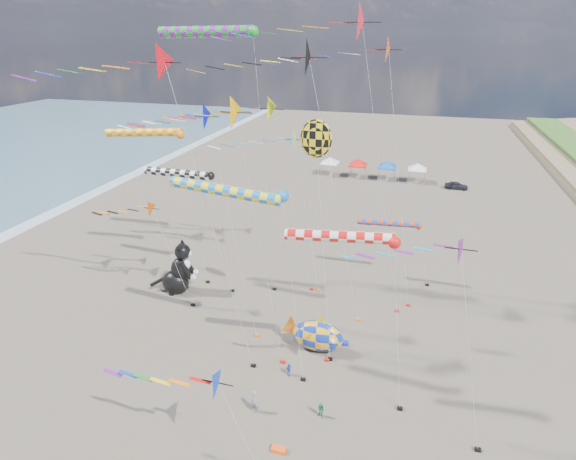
# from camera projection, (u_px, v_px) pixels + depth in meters

# --- Properties ---
(delta_kite_0) EXTENTS (10.19, 1.81, 15.70)m
(delta_kite_0) POSITION_uv_depth(u_px,v_px,m) (280.00, 144.00, 39.52)
(delta_kite_0) COLOR #15B3C8
(delta_kite_0) RESTS_ON ground
(delta_kite_1) EXTENTS (12.34, 2.50, 18.81)m
(delta_kite_1) POSITION_uv_depth(u_px,v_px,m) (270.00, 110.00, 38.57)
(delta_kite_1) COLOR #D4F30A
(delta_kite_1) RESTS_ON ground
(delta_kite_2) EXTENTS (13.31, 2.26, 23.40)m
(delta_kite_2) POSITION_uv_depth(u_px,v_px,m) (376.00, 54.00, 34.24)
(delta_kite_2) COLOR #E7491B
(delta_kite_2) RESTS_ON ground
(delta_kite_3) EXTENTS (9.82, 1.93, 8.10)m
(delta_kite_3) POSITION_uv_depth(u_px,v_px,m) (198.00, 398.00, 22.23)
(delta_kite_3) COLOR #1039C1
(delta_kite_3) RESTS_ON ground
(delta_kite_4) EXTENTS (15.37, 2.46, 23.05)m
(delta_kite_4) POSITION_uv_depth(u_px,v_px,m) (155.00, 67.00, 27.03)
(delta_kite_4) COLOR red
(delta_kite_4) RESTS_ON ground
(delta_kite_5) EXTENTS (8.46, 1.73, 14.61)m
(delta_kite_5) POSITION_uv_depth(u_px,v_px,m) (444.00, 246.00, 22.94)
(delta_kite_5) COLOR #851497
(delta_kite_5) RESTS_ON ground
(delta_kite_6) EXTENTS (14.07, 3.12, 23.34)m
(delta_kite_6) POSITION_uv_depth(u_px,v_px,m) (311.00, 60.00, 32.27)
(delta_kite_6) COLOR black
(delta_kite_6) RESTS_ON ground
(delta_kite_7) EXTENTS (15.39, 3.01, 25.68)m
(delta_kite_7) POSITION_uv_depth(u_px,v_px,m) (363.00, 24.00, 32.56)
(delta_kite_7) COLOR red
(delta_kite_7) RESTS_ON ground
(delta_kite_8) EXTENTS (9.95, 2.44, 20.06)m
(delta_kite_8) POSITION_uv_depth(u_px,v_px,m) (234.00, 117.00, 27.97)
(delta_kite_8) COLOR #FDA703
(delta_kite_8) RESTS_ON ground
(delta_kite_9) EXTENTS (10.48, 2.11, 19.13)m
(delta_kite_9) POSITION_uv_depth(u_px,v_px,m) (194.00, 120.00, 31.59)
(delta_kite_9) COLOR #060BB6
(delta_kite_9) RESTS_ON ground
(delta_kite_10) EXTENTS (8.38, 1.62, 10.74)m
(delta_kite_10) POSITION_uv_depth(u_px,v_px,m) (145.00, 207.00, 39.02)
(delta_kite_10) COLOR #DC4501
(delta_kite_10) RESTS_ON ground
(windsock_0) EXTENTS (9.19, 0.79, 15.41)m
(windsock_0) POSITION_uv_depth(u_px,v_px,m) (148.00, 133.00, 41.00)
(windsock_0) COLOR orange
(windsock_0) RESTS_ON ground
(windsock_1) EXTENTS (8.17, 0.73, 12.68)m
(windsock_1) POSITION_uv_depth(u_px,v_px,m) (345.00, 238.00, 26.52)
(windsock_1) COLOR red
(windsock_1) RESTS_ON ground
(windsock_2) EXTENTS (9.40, 0.77, 14.55)m
(windsock_2) POSITION_uv_depth(u_px,v_px,m) (231.00, 192.00, 28.48)
(windsock_2) COLOR blue
(windsock_2) RESTS_ON ground
(windsock_3) EXTENTS (8.31, 0.80, 12.10)m
(windsock_3) POSITION_uv_depth(u_px,v_px,m) (181.00, 174.00, 40.68)
(windsock_3) COLOR black
(windsock_3) RESTS_ON ground
(windsock_4) EXTENTS (9.82, 0.95, 23.94)m
(windsock_4) POSITION_uv_depth(u_px,v_px,m) (211.00, 33.00, 36.38)
(windsock_4) COLOR green
(windsock_4) RESTS_ON ground
(windsock_5) EXTENTS (7.57, 0.62, 6.64)m
(windsock_5) POSITION_uv_depth(u_px,v_px,m) (391.00, 224.00, 43.78)
(windsock_5) COLOR red
(windsock_5) RESTS_ON ground
(angelfish_kite) EXTENTS (3.74, 3.02, 18.10)m
(angelfish_kite) POSITION_uv_depth(u_px,v_px,m) (313.00, 141.00, 30.57)
(angelfish_kite) COLOR yellow
(angelfish_kite) RESTS_ON ground
(cat_inflatable) EXTENTS (4.43, 2.91, 5.50)m
(cat_inflatable) POSITION_uv_depth(u_px,v_px,m) (177.00, 267.00, 43.12)
(cat_inflatable) COLOR black
(cat_inflatable) RESTS_ON ground
(fish_inflatable) EXTENTS (5.51, 2.41, 3.53)m
(fish_inflatable) POSITION_uv_depth(u_px,v_px,m) (317.00, 336.00, 35.44)
(fish_inflatable) COLOR #1231B6
(fish_inflatable) RESTS_ON ground
(person_adult) EXTENTS (0.63, 0.42, 1.71)m
(person_adult) POSITION_uv_depth(u_px,v_px,m) (255.00, 402.00, 29.83)
(person_adult) COLOR gray
(person_adult) RESTS_ON ground
(child_green) EXTENTS (0.71, 0.66, 1.18)m
(child_green) POSITION_uv_depth(u_px,v_px,m) (321.00, 411.00, 29.50)
(child_green) COLOR #278D55
(child_green) RESTS_ON ground
(child_blue) EXTENTS (0.57, 0.65, 1.06)m
(child_blue) POSITION_uv_depth(u_px,v_px,m) (289.00, 370.00, 33.20)
(child_blue) COLOR #2544BB
(child_blue) RESTS_ON ground
(kite_bag_0) EXTENTS (0.90, 0.44, 0.30)m
(kite_bag_0) POSITION_uv_depth(u_px,v_px,m) (279.00, 450.00, 27.25)
(kite_bag_0) COLOR #FF5615
(kite_bag_0) RESTS_ON ground
(kite_bag_1) EXTENTS (0.90, 0.44, 0.30)m
(kite_bag_1) POSITION_uv_depth(u_px,v_px,m) (343.00, 343.00, 36.68)
(kite_bag_1) COLOR #112AB3
(kite_bag_1) RESTS_ON ground
(kite_bag_2) EXTENTS (0.90, 0.44, 0.30)m
(kite_bag_2) POSITION_uv_depth(u_px,v_px,m) (317.00, 331.00, 38.10)
(kite_bag_2) COLOR black
(kite_bag_2) RESTS_ON ground
(tent_row) EXTENTS (19.20, 4.20, 3.80)m
(tent_row) POSITION_uv_depth(u_px,v_px,m) (373.00, 161.00, 77.27)
(tent_row) COLOR white
(tent_row) RESTS_ON ground
(parked_car) EXTENTS (3.63, 1.48, 1.23)m
(parked_car) POSITION_uv_depth(u_px,v_px,m) (456.00, 185.00, 73.04)
(parked_car) COLOR #26262D
(parked_car) RESTS_ON ground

